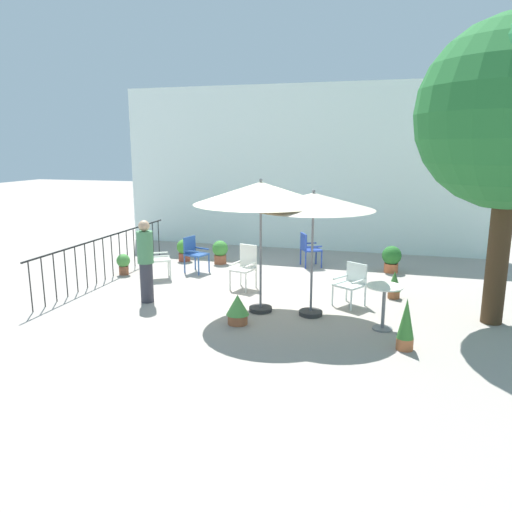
% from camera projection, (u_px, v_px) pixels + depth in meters
% --- Properties ---
extents(ground_plane, '(60.00, 60.00, 0.00)m').
position_uv_depth(ground_plane, '(256.00, 289.00, 10.93)').
color(ground_plane, '#A0968D').
extents(villa_facade, '(11.12, 0.30, 4.87)m').
position_uv_depth(villa_facade, '(300.00, 168.00, 14.90)').
color(villa_facade, white).
rests_on(villa_facade, ground).
extents(terrace_railing, '(0.03, 5.62, 1.01)m').
position_uv_depth(terrace_railing, '(108.00, 250.00, 11.76)').
color(terrace_railing, black).
rests_on(terrace_railing, ground).
extents(patio_umbrella_0, '(2.48, 2.48, 2.52)m').
position_uv_depth(patio_umbrella_0, '(261.00, 194.00, 9.02)').
color(patio_umbrella_0, '#2D2D2D').
rests_on(patio_umbrella_0, ground).
extents(patio_umbrella_1, '(2.20, 2.20, 2.34)m').
position_uv_depth(patio_umbrella_1, '(313.00, 203.00, 8.82)').
color(patio_umbrella_1, '#2D2D2D').
rests_on(patio_umbrella_1, ground).
extents(cafe_table_0, '(0.61, 0.61, 0.78)m').
position_uv_depth(cafe_table_0, '(384.00, 300.00, 8.43)').
color(cafe_table_0, white).
rests_on(cafe_table_0, ground).
extents(patio_chair_0, '(0.67, 0.67, 0.83)m').
position_uv_depth(patio_chair_0, '(352.00, 281.00, 9.78)').
color(patio_chair_0, white).
rests_on(patio_chair_0, ground).
extents(patio_chair_1, '(0.63, 0.62, 0.90)m').
position_uv_depth(patio_chair_1, '(156.00, 257.00, 11.71)').
color(patio_chair_1, silver).
rests_on(patio_chair_1, ground).
extents(patio_chair_2, '(0.54, 0.57, 0.96)m').
position_uv_depth(patio_chair_2, '(245.00, 264.00, 10.93)').
color(patio_chair_2, white).
rests_on(patio_chair_2, ground).
extents(patio_chair_3, '(0.58, 0.57, 0.89)m').
position_uv_depth(patio_chair_3, '(194.00, 252.00, 12.33)').
color(patio_chair_3, '#295096').
rests_on(patio_chair_3, ground).
extents(patio_chair_4, '(0.64, 0.66, 0.89)m').
position_uv_depth(patio_chair_4, '(308.00, 247.00, 12.90)').
color(patio_chair_4, '#243FA1').
rests_on(patio_chair_4, ground).
extents(potted_plant_0, '(0.33, 0.33, 0.51)m').
position_uv_depth(potted_plant_0, '(123.00, 263.00, 12.13)').
color(potted_plant_0, '#935338').
rests_on(potted_plant_0, ground).
extents(potted_plant_1, '(0.42, 0.42, 0.63)m').
position_uv_depth(potted_plant_1, '(220.00, 251.00, 13.25)').
color(potted_plant_1, '#965236').
rests_on(potted_plant_1, ground).
extents(potted_plant_2, '(0.48, 0.48, 0.67)m').
position_uv_depth(potted_plant_2, '(392.00, 258.00, 12.35)').
color(potted_plant_2, '#BF6139').
rests_on(potted_plant_2, ground).
extents(potted_plant_3, '(0.26, 0.26, 0.83)m').
position_uv_depth(potted_plant_3, '(406.00, 324.00, 7.62)').
color(potted_plant_3, '#AE6238').
rests_on(potted_plant_3, ground).
extents(potted_plant_4, '(0.28, 0.28, 0.58)m').
position_uv_depth(potted_plant_4, '(394.00, 284.00, 10.24)').
color(potted_plant_4, brown).
rests_on(potted_plant_4, ground).
extents(potted_plant_5, '(0.30, 0.30, 0.47)m').
position_uv_depth(potted_plant_5, '(145.00, 260.00, 12.54)').
color(potted_plant_5, '#CF6841').
rests_on(potted_plant_5, ground).
extents(potted_plant_6, '(0.41, 0.41, 0.60)m').
position_uv_depth(potted_plant_6, '(184.00, 249.00, 13.58)').
color(potted_plant_6, brown).
rests_on(potted_plant_6, ground).
extents(potted_plant_7, '(0.41, 0.41, 0.54)m').
position_uv_depth(potted_plant_7, '(238.00, 309.00, 8.76)').
color(potted_plant_7, '#A15937').
rests_on(potted_plant_7, ground).
extents(standing_person, '(0.44, 0.44, 1.67)m').
position_uv_depth(standing_person, '(146.00, 260.00, 9.88)').
color(standing_person, '#33333D').
rests_on(standing_person, ground).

